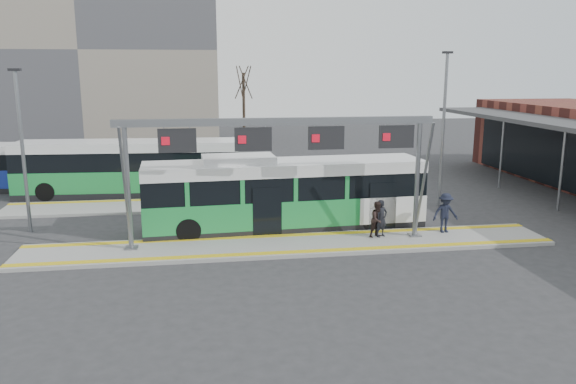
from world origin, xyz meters
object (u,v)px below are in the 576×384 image
hero_bus (284,195)px  passenger_a (382,218)px  passenger_b (378,219)px  gantry (282,144)px  passenger_c (445,213)px

hero_bus → passenger_a: 4.60m
passenger_a → passenger_b: 0.18m
hero_bus → passenger_b: hero_bus is taller
gantry → passenger_b: bearing=1.7°
hero_bus → passenger_b: 4.47m
passenger_b → gantry: bearing=155.4°
passenger_a → passenger_c: passenger_c is taller
hero_bus → passenger_c: hero_bus is taller
gantry → passenger_b: size_ratio=8.29×
hero_bus → passenger_c: bearing=-20.1°
passenger_b → passenger_c: (3.17, 0.25, 0.10)m
hero_bus → passenger_b: bearing=-35.4°
passenger_b → passenger_c: size_ratio=0.88×
passenger_b → hero_bus: bearing=121.3°
gantry → passenger_c: (7.36, 0.37, -3.26)m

